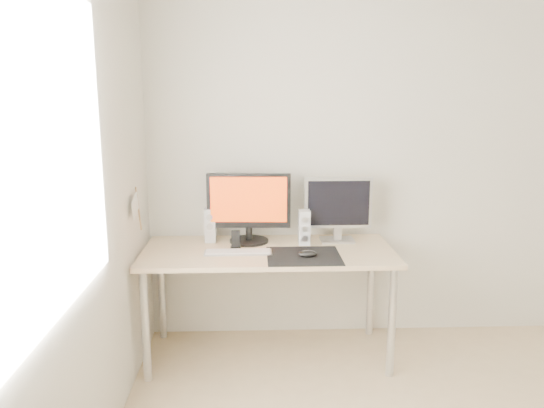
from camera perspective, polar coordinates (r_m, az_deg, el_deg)
name	(u,v)px	position (r m, az deg, el deg)	size (l,w,h in m)	color
wall_back	(400,161)	(3.79, 13.65, 4.56)	(3.50, 3.50, 0.00)	beige
wall_left	(50,225)	(2.06, -22.73, -2.05)	(3.50, 3.50, 0.00)	beige
window_pane	(48,155)	(2.01, -22.98, 4.88)	(1.30, 1.30, 0.00)	white
mousepad	(304,256)	(3.26, 3.43, -5.60)	(0.45, 0.40, 0.00)	black
mouse	(308,254)	(3.23, 3.84, -5.37)	(0.12, 0.07, 0.04)	black
desk	(268,261)	(3.42, -0.42, -6.17)	(1.60, 0.70, 0.73)	#D1B587
main_monitor	(249,205)	(3.49, -2.52, -0.13)	(0.55, 0.27, 0.47)	black
second_monitor	(338,206)	(3.55, 7.12, -0.23)	(0.45, 0.16, 0.43)	#B4B4B6
speaker_left	(210,225)	(3.56, -6.66, -2.27)	(0.07, 0.09, 0.23)	silver
speaker_right	(304,228)	(3.48, 3.49, -2.54)	(0.07, 0.09, 0.23)	white
keyboard	(238,252)	(3.32, -3.67, -5.18)	(0.42, 0.12, 0.02)	#ABABAD
phone_dock	(236,243)	(3.40, -3.92, -4.25)	(0.07, 0.06, 0.12)	black
pennant	(136,207)	(3.25, -14.39, -0.27)	(0.01, 0.23, 0.29)	#A57F54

